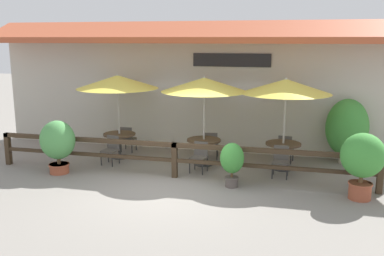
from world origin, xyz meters
The scene contains 19 objects.
ground_plane centered at (0.00, 0.00, 0.00)m, with size 60.00×60.00×0.00m, color gray.
building_facade centered at (0.00, 4.10, 2.17)m, with size 14.28×1.49×4.23m.
patio_railing centered at (0.00, 1.05, 0.70)m, with size 10.40×0.14×0.95m.
patio_umbrella_near centered at (-2.22, 2.53, 2.38)m, with size 2.49×2.49×2.62m.
dining_table_near centered at (-2.22, 2.53, 0.62)m, with size 1.00×1.00×0.77m.
chair_near_streetside centered at (-2.18, 1.81, 0.47)m, with size 0.48×0.48×0.84m.
chair_near_wallside centered at (-2.25, 3.26, 0.47)m, with size 0.42×0.42×0.84m.
patio_umbrella_middle centered at (0.51, 2.40, 2.38)m, with size 2.49×2.49×2.62m.
dining_table_middle centered at (0.51, 2.40, 0.62)m, with size 1.00×1.00×0.77m.
chair_middle_streetside centered at (0.53, 1.70, 0.47)m, with size 0.48×0.48×0.84m.
chair_middle_wallside centered at (0.59, 3.09, 0.47)m, with size 0.47×0.47×0.84m.
patio_umbrella_far centered at (2.79, 2.49, 2.38)m, with size 2.49×2.49×2.62m.
dining_table_far centered at (2.79, 2.49, 0.62)m, with size 1.00×1.00×0.77m.
chair_far_streetside centered at (2.76, 1.79, 0.47)m, with size 0.43×0.43×0.84m.
chair_far_wallside centered at (2.84, 3.19, 0.47)m, with size 0.48×0.48×0.84m.
potted_plant_entrance_palm centered at (4.63, 0.56, 0.96)m, with size 1.00×0.90×1.57m.
potted_plant_small_flowering centered at (-3.22, 0.64, 0.88)m, with size 0.97×0.88×1.48m.
potted_plant_corner_fern centered at (1.60, 0.68, 0.68)m, with size 0.60×0.54×1.14m.
potted_plant_broad_leaf centered at (4.58, 3.55, 1.07)m, with size 1.23×1.11×1.95m.
Camera 1 is at (3.09, -9.53, 3.67)m, focal length 40.00 mm.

